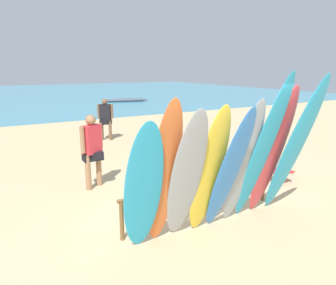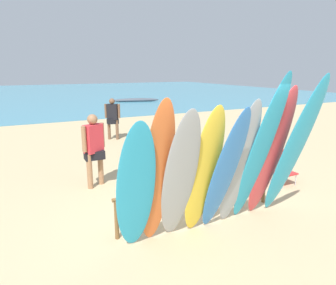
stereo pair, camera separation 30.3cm
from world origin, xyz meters
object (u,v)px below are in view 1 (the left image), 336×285
Objects in this scene: surfboard_red_7 at (273,153)px; beachgoer_by_water at (92,146)px; surfboard_grey_2 at (186,178)px; surfboard_yellow_3 at (209,173)px; surfboard_grey_5 at (243,164)px; surfboard_teal_8 at (294,148)px; surfboard_blue_4 at (229,172)px; beach_chair_red at (275,164)px; beachgoer_photographing at (105,116)px; surfboard_rack at (202,189)px; surfboard_teal_6 at (262,151)px; distant_boat at (125,100)px; surfboard_teal_0 at (143,190)px; surfboard_orange_1 at (164,176)px.

surfboard_red_7 reaches higher than beachgoer_by_water.
beachgoer_by_water is (-0.56, 3.10, -0.13)m from surfboard_grey_2.
surfboard_yellow_3 reaches higher than surfboard_grey_2.
surfboard_grey_5 is 0.84× the size of surfboard_teal_8.
beach_chair_red is at bearing 22.80° from surfboard_blue_4.
beachgoer_by_water is at bearing 107.87° from surfboard_blue_4.
surfboard_grey_5 is (1.15, 0.02, 0.03)m from surfboard_grey_2.
surfboard_grey_2 is at bearing -67.59° from beachgoer_photographing.
surfboard_rack is 1.42m from surfboard_red_7.
surfboard_blue_4 is 7.82m from beachgoer_photographing.
beachgoer_photographing is at bearing 86.41° from surfboard_grey_2.
surfboard_teal_8 is at bearing -10.04° from surfboard_teal_6.
surfboard_yellow_3 is at bearing 173.76° from surfboard_teal_8.
surfboard_teal_6 is at bearing -105.26° from distant_boat.
surfboard_teal_8 is 7.93m from beachgoer_photographing.
surfboard_teal_0 is at bearing 175.86° from surfboard_yellow_3.
surfboard_grey_5 is 0.73m from surfboard_red_7.
surfboard_teal_6 is at bearing 3.42° from surfboard_grey_2.
distant_boat is (7.78, 20.43, -0.91)m from surfboard_teal_0.
surfboard_teal_6 is (1.83, -0.14, 0.17)m from surfboard_orange_1.
surfboard_teal_0 is at bearing -72.54° from beachgoer_photographing.
surfboard_teal_6 is at bearing -3.52° from surfboard_orange_1.
beachgoer_photographing is (0.83, 7.71, -0.20)m from surfboard_yellow_3.
surfboard_teal_8 reaches higher than surfboard_teal_0.
surfboard_orange_1 is 0.86× the size of surfboard_teal_8.
distant_boat is at bearing 73.50° from surfboard_grey_5.
beachgoer_by_water is (-1.33, 3.17, -0.12)m from surfboard_blue_4.
surfboard_teal_6 is 1.77× the size of beachgoer_photographing.
surfboard_red_7 is (1.43, 0.02, 0.12)m from surfboard_yellow_3.
surfboard_teal_8 is at bearing -78.62° from beachgoer_by_water.
surfboard_teal_6 is 3.54× the size of beach_chair_red.
surfboard_teal_6 reaches higher than surfboard_yellow_3.
surfboard_teal_8 is 1.76× the size of beachgoer_photographing.
surfboard_red_7 is (1.10, 0.11, 0.13)m from surfboard_blue_4.
beachgoer_photographing is 4.98m from beachgoer_by_water.
surfboard_orange_1 is 1.02× the size of surfboard_grey_5.
surfboard_teal_8 is 4.27m from beachgoer_by_water.
distant_boat is (6.32, 20.56, -0.97)m from surfboard_blue_4.
surfboard_yellow_3 is 0.90× the size of surfboard_red_7.
surfboard_red_7 is 1.49× the size of beachgoer_by_water.
beach_chair_red is at bearing -100.68° from distant_boat.
surfboard_grey_5 reaches higher than beach_chair_red.
surfboard_red_7 is at bearing -142.24° from beach_chair_red.
surfboard_orange_1 is at bearing 173.15° from surfboard_grey_2.
beach_chair_red is (3.49, 1.36, -0.69)m from surfboard_grey_2.
surfboard_teal_0 is at bearing -121.64° from beachgoer_by_water.
surfboard_grey_2 is (0.68, -0.06, 0.07)m from surfboard_teal_0.
distant_boat is (6.34, 19.86, -0.43)m from surfboard_rack.
beach_chair_red is at bearing 22.88° from surfboard_teal_0.
surfboard_blue_4 is (0.78, -0.07, -0.01)m from surfboard_grey_2.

